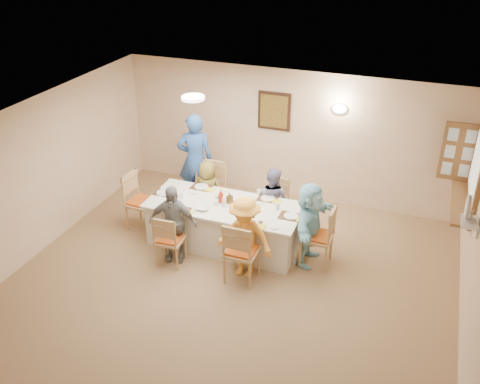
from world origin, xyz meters
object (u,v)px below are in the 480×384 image
at_px(chair_left_end, 142,201).
at_px(diner_front_left, 173,223).
at_px(serving_hatch, 476,174).
at_px(diner_back_left, 208,191).
at_px(diner_back_right, 272,200).
at_px(caregiver, 195,160).
at_px(chair_back_right, 274,205).
at_px(chair_front_left, 170,238).
at_px(chair_right_end, 317,235).
at_px(desk_fan, 470,212).
at_px(dining_table, 225,224).
at_px(diner_right_end, 309,224).
at_px(chair_back_left, 210,190).
at_px(diner_front_right, 245,237).
at_px(condiment_ketchup, 221,196).
at_px(chair_front_right, 242,250).

distance_m(chair_left_end, diner_front_left, 1.18).
relative_size(serving_hatch, diner_back_left, 1.33).
xyz_separation_m(diner_back_left, diner_back_right, (1.20, 0.00, 0.04)).
xyz_separation_m(diner_back_left, caregiver, (-0.45, 0.47, 0.33)).
height_order(chair_back_right, chair_front_left, chair_back_right).
bearing_deg(chair_left_end, chair_right_end, -86.14).
bearing_deg(chair_front_left, desk_fan, -177.76).
height_order(dining_table, chair_right_end, chair_right_end).
height_order(chair_back_right, diner_front_left, diner_front_left).
bearing_deg(chair_right_end, diner_front_left, -71.60).
xyz_separation_m(diner_front_left, diner_right_end, (2.02, 0.68, 0.04)).
xyz_separation_m(chair_back_left, chair_left_end, (-0.95, -0.80, 0.00)).
height_order(serving_hatch, diner_front_left, serving_hatch).
height_order(desk_fan, chair_left_end, desk_fan).
relative_size(diner_front_right, diner_right_end, 0.96).
bearing_deg(chair_front_left, diner_front_right, -177.89).
relative_size(dining_table, condiment_ketchup, 10.62).
xyz_separation_m(chair_back_right, diner_right_end, (0.82, -0.80, 0.24)).
height_order(desk_fan, dining_table, desk_fan).
height_order(diner_front_right, diner_right_end, diner_right_end).
bearing_deg(chair_back_right, diner_right_end, -35.01).
bearing_deg(chair_back_left, caregiver, 142.65).
distance_m(chair_front_left, diner_back_left, 1.48).
bearing_deg(chair_right_end, chair_left_end, -89.15).
height_order(chair_front_right, diner_front_right, diner_front_right).
relative_size(diner_front_right, condiment_ketchup, 5.59).
xyz_separation_m(desk_fan, diner_front_right, (-2.98, -0.31, -0.88)).
bearing_deg(serving_hatch, chair_back_left, -177.63).
height_order(dining_table, chair_front_left, chair_front_left).
distance_m(chair_back_left, diner_front_right, 1.91).
distance_m(dining_table, diner_front_left, 0.95).
height_order(desk_fan, chair_front_left, desk_fan).
bearing_deg(chair_left_end, caregiver, -19.64).
bearing_deg(diner_right_end, chair_back_left, 72.66).
bearing_deg(chair_front_left, diner_right_end, -162.00).
bearing_deg(chair_front_left, chair_left_end, -43.71).
bearing_deg(condiment_ketchup, chair_left_end, -178.40).
distance_m(diner_front_right, caregiver, 2.47).
bearing_deg(chair_front_right, diner_front_left, -5.33).
relative_size(diner_back_right, diner_right_end, 0.87).
distance_m(chair_back_left, chair_left_end, 1.24).
bearing_deg(chair_front_left, chair_front_right, 176.40).
height_order(dining_table, diner_front_left, diner_front_left).
relative_size(chair_back_left, diner_back_left, 0.90).
height_order(chair_back_right, chair_left_end, chair_left_end).
height_order(chair_back_left, chair_front_left, chair_back_left).
bearing_deg(desk_fan, chair_front_left, -174.16).
bearing_deg(serving_hatch, diner_back_left, -176.03).
bearing_deg(serving_hatch, diner_back_right, -174.50).
relative_size(chair_left_end, diner_front_left, 0.78).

